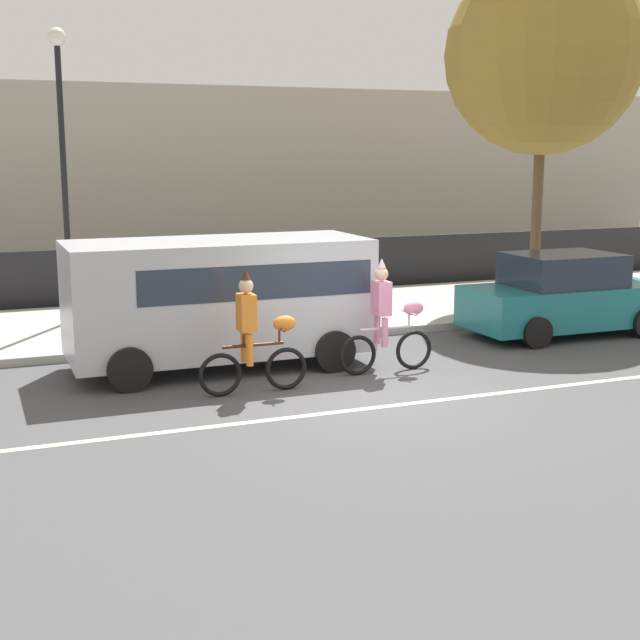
% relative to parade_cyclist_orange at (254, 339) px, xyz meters
% --- Properties ---
extents(ground_plane, '(80.00, 80.00, 0.00)m').
position_rel_parade_cyclist_orange_xyz_m(ground_plane, '(1.59, -0.91, -0.84)').
color(ground_plane, '#4C4C4F').
extents(road_centre_line, '(36.00, 0.14, 0.01)m').
position_rel_parade_cyclist_orange_xyz_m(road_centre_line, '(1.59, -1.41, -0.84)').
color(road_centre_line, beige).
rests_on(road_centre_line, ground).
extents(sidewalk_curb, '(60.00, 5.00, 0.15)m').
position_rel_parade_cyclist_orange_xyz_m(sidewalk_curb, '(1.59, 5.59, -0.77)').
color(sidewalk_curb, '#ADAAA3').
rests_on(sidewalk_curb, ground).
extents(fence_line, '(40.00, 0.08, 1.40)m').
position_rel_parade_cyclist_orange_xyz_m(fence_line, '(1.59, 8.49, -0.14)').
color(fence_line, black).
rests_on(fence_line, ground).
extents(building_backdrop, '(28.00, 8.00, 5.49)m').
position_rel_parade_cyclist_orange_xyz_m(building_backdrop, '(4.76, 17.09, 1.90)').
color(building_backdrop, '#B2A899').
rests_on(building_backdrop, ground).
extents(parade_cyclist_orange, '(1.72, 0.50, 1.92)m').
position_rel_parade_cyclist_orange_xyz_m(parade_cyclist_orange, '(0.00, 0.00, 0.00)').
color(parade_cyclist_orange, black).
rests_on(parade_cyclist_orange, ground).
extents(parade_cyclist_pink, '(1.72, 0.50, 1.92)m').
position_rel_parade_cyclist_orange_xyz_m(parade_cyclist_pink, '(2.44, 0.43, 0.00)').
color(parade_cyclist_pink, black).
rests_on(parade_cyclist_pink, ground).
extents(parked_van_silver, '(5.00, 2.22, 2.18)m').
position_rel_parade_cyclist_orange_xyz_m(parked_van_silver, '(0.02, 1.79, 0.44)').
color(parked_van_silver, silver).
rests_on(parked_van_silver, ground).
extents(parked_car_teal, '(4.10, 1.92, 1.64)m').
position_rel_parade_cyclist_orange_xyz_m(parked_car_teal, '(7.09, 1.88, -0.06)').
color(parked_car_teal, '#1E727A').
rests_on(parked_car_teal, ground).
extents(street_lamp_post, '(0.36, 0.36, 5.86)m').
position_rel_parade_cyclist_orange_xyz_m(street_lamp_post, '(-2.01, 6.19, 3.15)').
color(street_lamp_post, black).
rests_on(street_lamp_post, sidewalk_curb).
extents(street_tree_near_lamp, '(4.44, 4.44, 7.81)m').
position_rel_parade_cyclist_orange_xyz_m(street_tree_near_lamp, '(8.37, 4.74, 4.89)').
color(street_tree_near_lamp, brown).
rests_on(street_tree_near_lamp, sidewalk_curb).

